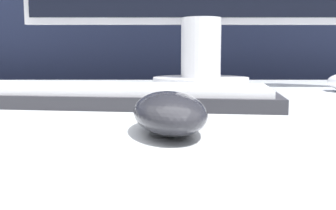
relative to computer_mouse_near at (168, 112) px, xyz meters
name	(u,v)px	position (x,y,z in m)	size (l,w,h in m)	color
partition_panel	(143,124)	(-0.07, 0.79, -0.15)	(5.00, 0.03, 1.28)	black
computer_mouse_near	(168,112)	(0.00, 0.00, 0.00)	(0.07, 0.12, 0.03)	#232328
keyboard	(107,95)	(-0.08, 0.18, -0.01)	(0.44, 0.19, 0.02)	#28282D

